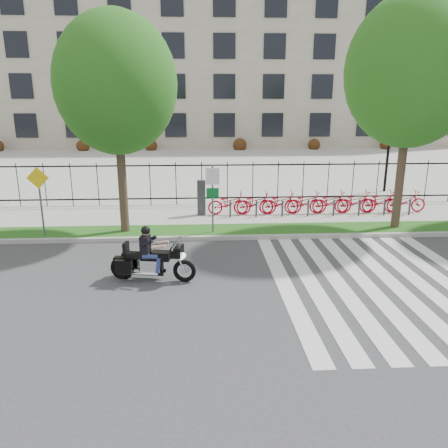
{
  "coord_description": "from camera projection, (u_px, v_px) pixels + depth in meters",
  "views": [
    {
      "loc": [
        -0.07,
        -10.99,
        4.84
      ],
      "look_at": [
        0.7,
        3.0,
        0.9
      ],
      "focal_mm": 35.0,
      "sensor_mm": 36.0,
      "label": 1
    }
  ],
  "objects": [
    {
      "name": "motorcycle_rider",
      "position": [
        152.0,
        259.0,
        12.12
      ],
      "size": [
        2.44,
        0.93,
        1.9
      ],
      "color": "black",
      "rests_on": "ground"
    },
    {
      "name": "lamp_post_right",
      "position": [
        390.0,
        134.0,
        23.07
      ],
      "size": [
        1.06,
        0.7,
        4.25
      ],
      "color": "black",
      "rests_on": "ground"
    },
    {
      "name": "curb",
      "position": [
        203.0,
        238.0,
        15.79
      ],
      "size": [
        60.0,
        0.2,
        0.15
      ],
      "primitive_type": "cube",
      "color": "#A19E97",
      "rests_on": "ground"
    },
    {
      "name": "crosswalk_stripes",
      "position": [
        378.0,
        282.0,
        12.13
      ],
      "size": [
        5.7,
        8.0,
        0.01
      ],
      "primitive_type": null,
      "color": "silver",
      "rests_on": "ground"
    },
    {
      "name": "plaza",
      "position": [
        201.0,
        162.0,
        35.89
      ],
      "size": [
        80.0,
        34.0,
        0.1
      ],
      "primitive_type": "cube",
      "color": "#A4A299",
      "rests_on": "ground"
    },
    {
      "name": "sign_pole_warning",
      "position": [
        39.0,
        192.0,
        15.5
      ],
      "size": [
        0.78,
        0.09,
        2.49
      ],
      "color": "#59595B",
      "rests_on": "grass_verge"
    },
    {
      "name": "street_tree_2",
      "position": [
        412.0,
        72.0,
        15.44
      ],
      "size": [
        4.69,
        4.69,
        8.43
      ],
      "color": "#3D2D21",
      "rests_on": "grass_verge"
    },
    {
      "name": "grass_verge",
      "position": [
        203.0,
        231.0,
        16.61
      ],
      "size": [
        60.0,
        1.5,
        0.15
      ],
      "primitive_type": "cube",
      "color": "#194A12",
      "rests_on": "ground"
    },
    {
      "name": "bike_share_station",
      "position": [
        316.0,
        202.0,
        18.88
      ],
      "size": [
        10.0,
        0.86,
        1.5
      ],
      "color": "#2D2D33",
      "rests_on": "sidewalk"
    },
    {
      "name": "office_building",
      "position": [
        199.0,
        57.0,
        52.35
      ],
      "size": [
        60.0,
        21.9,
        20.15
      ],
      "color": "gray",
      "rests_on": "ground"
    },
    {
      "name": "sign_pole_regulatory",
      "position": [
        213.0,
        190.0,
        15.82
      ],
      "size": [
        0.5,
        0.09,
        2.5
      ],
      "color": "#59595B",
      "rests_on": "grass_verge"
    },
    {
      "name": "ground",
      "position": [
        204.0,
        286.0,
        11.87
      ],
      "size": [
        120.0,
        120.0,
        0.0
      ],
      "primitive_type": "plane",
      "color": "#373739",
      "rests_on": "ground"
    },
    {
      "name": "street_tree_1",
      "position": [
        116.0,
        84.0,
        15.01
      ],
      "size": [
        4.22,
        4.22,
        7.71
      ],
      "color": "#3D2D21",
      "rests_on": "grass_verge"
    },
    {
      "name": "sidewalk",
      "position": [
        202.0,
        215.0,
        19.01
      ],
      "size": [
        60.0,
        3.5,
        0.15
      ],
      "primitive_type": "cube",
      "color": "#A4A299",
      "rests_on": "ground"
    },
    {
      "name": "iron_fence",
      "position": [
        202.0,
        183.0,
        20.41
      ],
      "size": [
        30.0,
        0.06,
        2.0
      ],
      "primitive_type": null,
      "color": "black",
      "rests_on": "sidewalk"
    }
  ]
}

